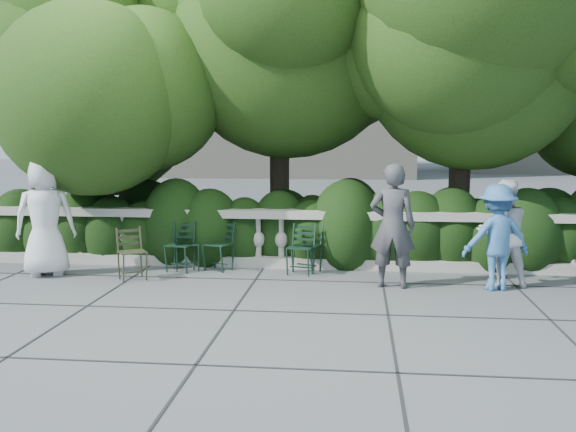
# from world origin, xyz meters

# --- Properties ---
(ground) EXTENTS (90.00, 90.00, 0.00)m
(ground) POSITION_xyz_m (0.00, 0.00, 0.00)
(ground) COLOR #4F5156
(ground) RESTS_ON ground
(balustrade) EXTENTS (12.00, 0.44, 1.00)m
(balustrade) POSITION_xyz_m (0.00, 1.80, 0.49)
(balustrade) COLOR #9E998E
(balustrade) RESTS_ON ground
(shrub_hedge) EXTENTS (15.00, 2.60, 1.70)m
(shrub_hedge) POSITION_xyz_m (0.00, 3.00, 0.00)
(shrub_hedge) COLOR black
(shrub_hedge) RESTS_ON ground
(tree_canopy) EXTENTS (15.04, 6.52, 6.78)m
(tree_canopy) POSITION_xyz_m (0.69, 3.19, 3.96)
(tree_canopy) COLOR #3F3023
(tree_canopy) RESTS_ON ground
(chair_a) EXTENTS (0.55, 0.58, 0.84)m
(chair_a) POSITION_xyz_m (-1.72, 1.25, 0.00)
(chair_a) COLOR black
(chair_a) RESTS_ON ground
(chair_b) EXTENTS (0.51, 0.55, 0.84)m
(chair_b) POSITION_xyz_m (-1.87, 1.13, 0.00)
(chair_b) COLOR black
(chair_b) RESTS_ON ground
(chair_c) EXTENTS (0.59, 0.61, 0.84)m
(chair_c) POSITION_xyz_m (-1.28, 1.28, 0.00)
(chair_c) COLOR black
(chair_c) RESTS_ON ground
(chair_d) EXTENTS (0.53, 0.56, 0.84)m
(chair_d) POSITION_xyz_m (0.15, 1.13, 0.00)
(chair_d) COLOR black
(chair_d) RESTS_ON ground
(chair_e) EXTENTS (0.59, 0.62, 0.84)m
(chair_e) POSITION_xyz_m (0.21, 1.33, 0.00)
(chair_e) COLOR black
(chair_e) RESTS_ON ground
(chair_weathered) EXTENTS (0.63, 0.64, 0.84)m
(chair_weathered) POSITION_xyz_m (-2.35, 0.46, 0.00)
(chair_weathered) COLOR black
(chair_weathered) RESTS_ON ground
(person_businessman) EXTENTS (1.09, 0.90, 1.92)m
(person_businessman) POSITION_xyz_m (-3.93, 0.74, 0.96)
(person_businessman) COLOR silver
(person_businessman) RESTS_ON ground
(person_woman_grey) EXTENTS (0.72, 0.51, 1.87)m
(person_woman_grey) POSITION_xyz_m (1.62, 0.54, 0.93)
(person_woman_grey) COLOR #3D3E42
(person_woman_grey) RESTS_ON ground
(person_casual_man) EXTENTS (0.88, 0.74, 1.62)m
(person_casual_man) POSITION_xyz_m (3.28, 0.77, 0.81)
(person_casual_man) COLOR silver
(person_casual_man) RESTS_ON ground
(person_older_blue) EXTENTS (1.13, 0.82, 1.57)m
(person_older_blue) POSITION_xyz_m (3.14, 0.55, 0.79)
(person_older_blue) COLOR teal
(person_older_blue) RESTS_ON ground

